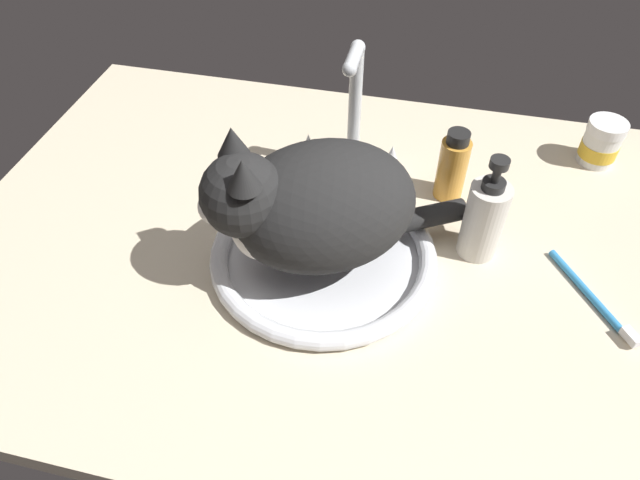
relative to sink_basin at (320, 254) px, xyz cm
name	(u,v)px	position (x,y,z in cm)	size (l,w,h in cm)	color
countertop	(330,246)	(0.48, 4.35, -2.62)	(110.31, 79.03, 3.00)	beige
sink_basin	(320,254)	(0.00, 0.00, 0.00)	(31.76, 31.76, 2.54)	white
faucet	(350,127)	(0.00, 20.88, 7.22)	(17.01, 9.10, 22.57)	silver
cat	(307,205)	(-1.53, -0.87, 9.89)	(34.75, 28.56, 19.74)	black
pill_bottle	(601,143)	(39.98, 32.50, 2.48)	(6.19, 6.19, 7.76)	white
amber_bottle	(452,167)	(16.45, 18.33, 4.39)	(4.51, 4.51, 11.73)	gold
soap_pump_bottle	(484,218)	(21.41, 6.93, 5.15)	(5.60, 5.60, 16.38)	silver
toothbrush	(593,298)	(36.91, 0.91, -0.50)	(10.35, 14.90, 1.70)	#338CD1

